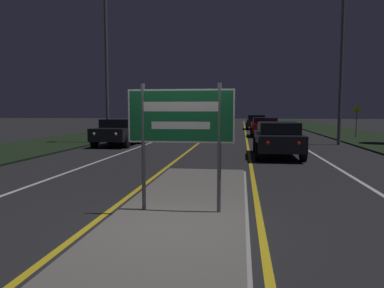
# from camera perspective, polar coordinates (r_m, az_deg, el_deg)

# --- Properties ---
(ground_plane) EXTENTS (160.00, 160.00, 0.00)m
(ground_plane) POSITION_cam_1_polar(r_m,az_deg,el_deg) (6.14, -2.83, -12.81)
(ground_plane) COLOR #232326
(median_island) EXTENTS (2.40, 9.70, 0.10)m
(median_island) POSITION_cam_1_polar(r_m,az_deg,el_deg) (6.83, -1.69, -10.59)
(median_island) COLOR #999993
(median_island) RESTS_ON ground_plane
(verge_left) EXTENTS (5.00, 100.00, 0.08)m
(verge_left) POSITION_cam_1_polar(r_m,az_deg,el_deg) (27.89, -14.70, 1.18)
(verge_left) COLOR black
(verge_left) RESTS_ON ground_plane
(verge_right) EXTENTS (5.00, 100.00, 0.08)m
(verge_right) POSITION_cam_1_polar(r_m,az_deg,el_deg) (27.16, 25.67, 0.74)
(verge_right) COLOR black
(verge_right) RESTS_ON ground_plane
(centre_line_yellow_left) EXTENTS (0.12, 70.00, 0.01)m
(centre_line_yellow_left) POSITION_cam_1_polar(r_m,az_deg,el_deg) (30.90, 3.02, 1.65)
(centre_line_yellow_left) COLOR gold
(centre_line_yellow_left) RESTS_ON ground_plane
(centre_line_yellow_right) EXTENTS (0.12, 70.00, 0.01)m
(centre_line_yellow_right) POSITION_cam_1_polar(r_m,az_deg,el_deg) (30.80, 8.18, 1.59)
(centre_line_yellow_right) COLOR gold
(centre_line_yellow_right) RESTS_ON ground_plane
(lane_line_white_left) EXTENTS (0.12, 70.00, 0.01)m
(lane_line_white_left) POSITION_cam_1_polar(r_m,az_deg,el_deg) (31.25, -2.13, 1.69)
(lane_line_white_left) COLOR silver
(lane_line_white_left) RESTS_ON ground_plane
(lane_line_white_right) EXTENTS (0.12, 70.00, 0.01)m
(lane_line_white_right) POSITION_cam_1_polar(r_m,az_deg,el_deg) (30.96, 13.39, 1.52)
(lane_line_white_right) COLOR silver
(lane_line_white_right) RESTS_ON ground_plane
(edge_line_white_left) EXTENTS (0.10, 70.00, 0.01)m
(edge_line_white_left) POSITION_cam_1_polar(r_m,az_deg,el_deg) (31.89, -7.45, 1.72)
(edge_line_white_left) COLOR silver
(edge_line_white_left) RESTS_ON ground_plane
(edge_line_white_right) EXTENTS (0.10, 70.00, 0.01)m
(edge_line_white_right) POSITION_cam_1_polar(r_m,az_deg,el_deg) (31.41, 18.84, 1.43)
(edge_line_white_right) COLOR silver
(edge_line_white_right) RESTS_ON ground_plane
(highway_sign) EXTENTS (1.89, 0.07, 2.26)m
(highway_sign) POSITION_cam_1_polar(r_m,az_deg,el_deg) (6.57, -1.73, 3.35)
(highway_sign) COLOR #56565B
(highway_sign) RESTS_ON median_island
(streetlight_left_near) EXTENTS (0.61, 0.61, 9.04)m
(streetlight_left_near) POSITION_cam_1_polar(r_m,az_deg,el_deg) (22.12, -13.00, 16.45)
(streetlight_left_near) COLOR #56565B
(streetlight_left_near) RESTS_ON ground_plane
(streetlight_right_near) EXTENTS (0.46, 0.46, 8.77)m
(streetlight_right_near) POSITION_cam_1_polar(r_m,az_deg,el_deg) (22.27, 21.89, 13.70)
(streetlight_right_near) COLOR #56565B
(streetlight_right_near) RESTS_ON ground_plane
(car_receding_0) EXTENTS (1.87, 4.40, 1.41)m
(car_receding_0) POSITION_cam_1_polar(r_m,az_deg,el_deg) (15.62, 12.90, 0.87)
(car_receding_0) COLOR black
(car_receding_0) RESTS_ON ground_plane
(car_receding_1) EXTENTS (1.98, 4.15, 1.37)m
(car_receding_1) POSITION_cam_1_polar(r_m,az_deg,el_deg) (27.63, 11.00, 2.69)
(car_receding_1) COLOR maroon
(car_receding_1) RESTS_ON ground_plane
(car_receding_2) EXTENTS (1.95, 4.15, 1.42)m
(car_receding_2) POSITION_cam_1_polar(r_m,az_deg,el_deg) (37.87, 9.73, 3.37)
(car_receding_2) COLOR black
(car_receding_2) RESTS_ON ground_plane
(car_approaching_0) EXTENTS (1.92, 4.06, 1.42)m
(car_approaching_0) POSITION_cam_1_polar(r_m,az_deg,el_deg) (20.54, -11.12, 1.91)
(car_approaching_0) COLOR black
(car_approaching_0) RESTS_ON ground_plane
(car_approaching_1) EXTENTS (2.01, 4.74, 1.39)m
(car_approaching_1) POSITION_cam_1_polar(r_m,az_deg,el_deg) (33.66, -4.04, 3.20)
(car_approaching_1) COLOR #4C514C
(car_approaching_1) RESTS_ON ground_plane
(car_approaching_2) EXTENTS (1.94, 4.73, 1.43)m
(car_approaching_2) POSITION_cam_1_polar(r_m,az_deg,el_deg) (46.61, 2.90, 3.76)
(car_approaching_2) COLOR silver
(car_approaching_2) RESTS_ON ground_plane
(warning_sign) EXTENTS (0.60, 0.06, 2.13)m
(warning_sign) POSITION_cam_1_polar(r_m,az_deg,el_deg) (27.47, 23.78, 3.63)
(warning_sign) COLOR #56565B
(warning_sign) RESTS_ON verge_right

